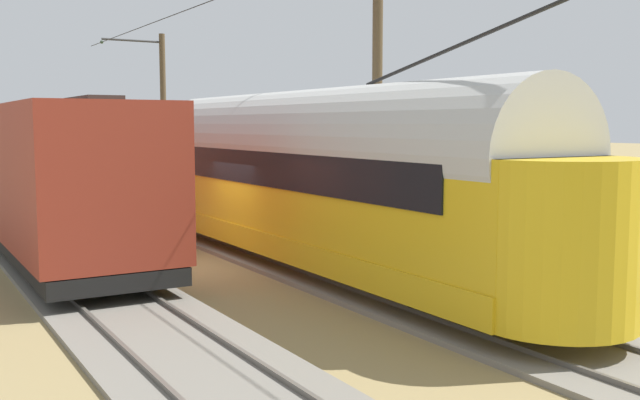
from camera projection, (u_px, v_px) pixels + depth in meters
ground_plane at (187, 267)px, 17.91m from camera, size 220.00×220.00×0.00m
track_streetcar_siding at (426, 238)px, 22.06m from camera, size 2.80×80.00×0.18m
track_adjacent_siding at (275, 253)px, 19.47m from camera, size 2.80×80.00×0.18m
track_third_siding at (77, 273)px, 16.87m from camera, size 2.80×80.00×0.18m
vintage_streetcar at (314, 176)px, 17.44m from camera, size 2.65×17.27×5.18m
boxcar_adjacent at (46, 174)px, 19.53m from camera, size 2.96×14.43×3.85m
catenary_pole_foreground at (162, 112)px, 35.25m from camera, size 3.07×0.28×7.77m
catenary_pole_mid_near at (375, 103)px, 19.92m from camera, size 3.07×0.28×7.77m
switch_stand at (286, 187)px, 32.20m from camera, size 0.50×0.30×1.24m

